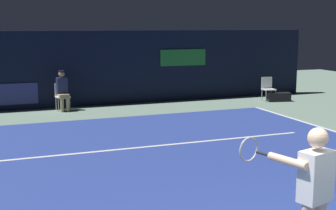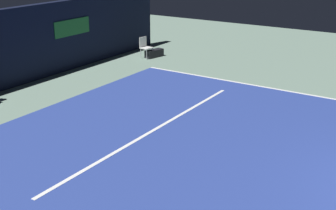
% 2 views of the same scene
% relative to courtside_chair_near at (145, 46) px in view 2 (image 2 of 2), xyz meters
% --- Properties ---
extents(ground_plane, '(32.69, 32.69, 0.00)m').
position_rel_courtside_chair_near_xyz_m(ground_plane, '(-6.27, -6.75, -0.50)').
color(ground_plane, slate).
extents(court_surface, '(10.29, 11.27, 0.01)m').
position_rel_courtside_chair_near_xyz_m(court_surface, '(-6.27, -6.75, -0.50)').
color(court_surface, navy).
rests_on(court_surface, ground).
extents(line_sideline_left, '(0.10, 11.27, 0.01)m').
position_rel_courtside_chair_near_xyz_m(line_sideline_left, '(-1.17, -6.75, -0.49)').
color(line_sideline_left, white).
rests_on(line_sideline_left, court_surface).
extents(line_service, '(8.02, 0.10, 0.01)m').
position_rel_courtside_chair_near_xyz_m(line_service, '(-6.27, -4.78, -0.49)').
color(line_service, white).
rests_on(line_service, court_surface).
extents(courtside_chair_near, '(0.48, 0.46, 0.88)m').
position_rel_courtside_chair_near_xyz_m(courtside_chair_near, '(0.00, 0.00, 0.00)').
color(courtside_chair_near, white).
rests_on(courtside_chair_near, ground).
extents(equipment_bag, '(0.89, 0.48, 0.32)m').
position_rel_courtside_chair_near_xyz_m(equipment_bag, '(0.33, -0.22, -0.34)').
color(equipment_bag, black).
rests_on(equipment_bag, ground).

